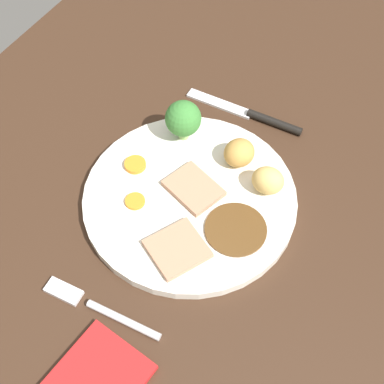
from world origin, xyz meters
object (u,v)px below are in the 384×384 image
broccoli_floret (183,119)px  meat_slice_under (177,249)px  fork (98,308)px  carrot_coin_back (135,165)px  carrot_coin_front (135,201)px  roast_potato_left (239,153)px  dinner_plate (192,199)px  meat_slice_main (192,187)px  knife (254,115)px  roast_potato_right (268,180)px  folded_napkin (94,384)px

broccoli_floret → meat_slice_under: bearing=-152.5°
fork → carrot_coin_back: bearing=-72.8°
carrot_coin_front → broccoli_floret: bearing=0.6°
carrot_coin_front → roast_potato_left: bearing=-34.5°
broccoli_floret → fork: size_ratio=0.41×
dinner_plate → meat_slice_main: 1.60cm
fork → roast_potato_left: bearing=-103.3°
broccoli_floret → meat_slice_main: bearing=-143.5°
fork → knife: (36.55, -2.62, 0.06)cm
carrot_coin_back → dinner_plate: bearing=-93.8°
dinner_plate → knife: size_ratio=1.52×
roast_potato_right → knife: size_ratio=0.23×
carrot_coin_back → carrot_coin_front: bearing=-147.4°
dinner_plate → carrot_coin_front: 7.53cm
meat_slice_main → broccoli_floret: size_ratio=1.13×
broccoli_floret → fork: broccoli_floret is taller
fork → folded_napkin: fork is taller
fork → broccoli_floret: bearing=-84.7°
carrot_coin_back → folded_napkin: bearing=-156.3°
carrot_coin_front → fork: bearing=-164.6°
fork → folded_napkin: 8.66cm
dinner_plate → roast_potato_right: size_ratio=6.60×
roast_potato_left → carrot_coin_back: bearing=122.7°
meat_slice_main → carrot_coin_back: size_ratio=2.38×
knife → carrot_coin_front: bearing=72.2°
knife → meat_slice_under: bearing=92.7°
meat_slice_under → fork: 11.64cm
meat_slice_main → carrot_coin_front: (-5.42, 5.43, -0.19)cm
roast_potato_left → roast_potato_right: same height
knife → roast_potato_left: bearing=101.1°
meat_slice_under → folded_napkin: 18.06cm
meat_slice_main → knife: 17.07cm
dinner_plate → meat_slice_main: bearing=30.9°
broccoli_floret → fork: (-27.07, -4.03, -4.63)cm
broccoli_floret → fork: bearing=-171.5°
dinner_plate → carrot_coin_back: (0.62, 9.24, 1.02)cm
fork → meat_slice_under: bearing=-116.2°
meat_slice_under → carrot_coin_front: meat_slice_under is taller
carrot_coin_front → meat_slice_under: bearing=-112.6°
carrot_coin_front → folded_napkin: carrot_coin_front is taller
meat_slice_under → broccoli_floret: (16.44, 8.55, 3.22)cm
dinner_plate → roast_potato_left: roast_potato_left is taller
roast_potato_right → folded_napkin: size_ratio=0.39×
roast_potato_left → knife: roast_potato_left is taller
meat_slice_main → fork: bearing=175.5°
fork → knife: size_ratio=0.83×
dinner_plate → fork: bearing=173.5°
meat_slice_under → carrot_coin_back: size_ratio=2.20×
meat_slice_main → broccoli_floret: (7.51, 5.56, 3.22)cm
meat_slice_under → knife: 26.02cm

